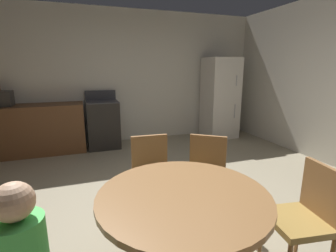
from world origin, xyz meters
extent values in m
plane|color=gray|center=(0.00, 0.00, 0.00)|extent=(14.00, 14.00, 0.00)
cube|color=beige|center=(0.00, 3.10, 1.35)|extent=(6.02, 0.12, 2.70)
cube|color=brown|center=(-1.80, 2.70, 0.45)|extent=(1.83, 0.60, 0.90)
cube|color=black|center=(-0.53, 2.70, 0.45)|extent=(0.60, 0.60, 0.90)
cube|color=#38383D|center=(-0.53, 2.70, 0.91)|extent=(0.60, 0.60, 0.02)
cube|color=#38383D|center=(-0.53, 2.98, 1.01)|extent=(0.60, 0.04, 0.18)
cube|color=silver|center=(2.04, 2.65, 0.88)|extent=(0.68, 0.66, 1.76)
cylinder|color=#B2B2B7|center=(2.22, 2.31, 1.28)|extent=(0.02, 0.02, 0.22)
cylinder|color=#B2B2B7|center=(2.22, 2.31, 0.63)|extent=(0.02, 0.02, 0.30)
cylinder|color=olive|center=(-0.31, -0.88, 0.36)|extent=(0.14, 0.14, 0.72)
cylinder|color=olive|center=(-0.31, -0.88, 0.74)|extent=(1.12, 1.12, 0.04)
cylinder|color=olive|center=(0.41, -0.81, 0.21)|extent=(0.03, 0.03, 0.43)
cylinder|color=olive|center=(0.74, -0.86, 0.21)|extent=(0.03, 0.03, 0.43)
cube|color=#A37F3D|center=(0.55, -1.01, 0.45)|extent=(0.45, 0.45, 0.05)
cube|color=olive|center=(0.73, -1.03, 0.66)|extent=(0.09, 0.38, 0.42)
cylinder|color=olive|center=(0.25, -0.42, 0.21)|extent=(0.03, 0.03, 0.43)
cylinder|color=olive|center=(-0.03, -0.22, 0.21)|extent=(0.03, 0.03, 0.43)
cylinder|color=olive|center=(0.45, -0.15, 0.21)|extent=(0.03, 0.03, 0.43)
cylinder|color=olive|center=(0.18, 0.06, 0.21)|extent=(0.03, 0.03, 0.43)
cube|color=#A37F3D|center=(0.21, -0.18, 0.45)|extent=(0.56, 0.56, 0.05)
cube|color=olive|center=(0.32, -0.04, 0.66)|extent=(0.33, 0.26, 0.42)
cylinder|color=olive|center=(-0.10, -0.19, 0.21)|extent=(0.03, 0.03, 0.43)
cylinder|color=olive|center=(-0.44, -0.17, 0.21)|extent=(0.03, 0.03, 0.43)
cylinder|color=olive|center=(-0.09, 0.15, 0.21)|extent=(0.03, 0.03, 0.43)
cylinder|color=olive|center=(-0.43, 0.17, 0.21)|extent=(0.03, 0.03, 0.43)
cube|color=#A37F3D|center=(-0.27, -0.01, 0.45)|extent=(0.42, 0.42, 0.05)
cube|color=olive|center=(-0.26, 0.17, 0.66)|extent=(0.38, 0.05, 0.42)
sphere|color=#D6A884|center=(-1.18, -1.13, 1.00)|extent=(0.17, 0.17, 0.17)
camera|label=1|loc=(-0.87, -2.22, 1.55)|focal=26.53mm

